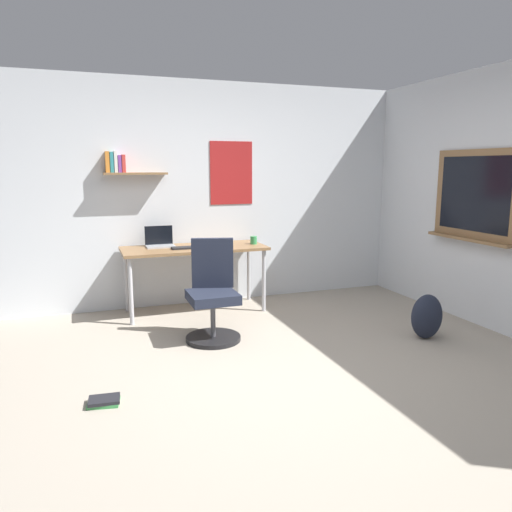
{
  "coord_description": "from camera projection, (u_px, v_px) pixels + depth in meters",
  "views": [
    {
      "loc": [
        -1.44,
        -3.26,
        1.62
      ],
      "look_at": [
        -0.0,
        0.72,
        0.85
      ],
      "focal_mm": 34.35,
      "sensor_mm": 36.0,
      "label": 1
    }
  ],
  "objects": [
    {
      "name": "ground_plane",
      "position": [
        288.0,
        379.0,
        3.79
      ],
      "size": [
        5.2,
        5.2,
        0.0
      ],
      "primitive_type": "plane",
      "color": "#9E9384",
      "rests_on": "ground"
    },
    {
      "name": "wall_back",
      "position": [
        207.0,
        194.0,
        5.82
      ],
      "size": [
        5.0,
        0.3,
        2.6
      ],
      "color": "silver",
      "rests_on": "ground"
    },
    {
      "name": "desk",
      "position": [
        194.0,
        253.0,
        5.48
      ],
      "size": [
        1.59,
        0.65,
        0.74
      ],
      "color": "olive",
      "rests_on": "ground"
    },
    {
      "name": "office_chair",
      "position": [
        213.0,
        297.0,
        4.64
      ],
      "size": [
        0.52,
        0.54,
        0.95
      ],
      "color": "black",
      "rests_on": "ground"
    },
    {
      "name": "laptop",
      "position": [
        160.0,
        242.0,
        5.48
      ],
      "size": [
        0.31,
        0.21,
        0.23
      ],
      "color": "#ADAFB5",
      "rests_on": "desk"
    },
    {
      "name": "keyboard",
      "position": [
        189.0,
        248.0,
        5.36
      ],
      "size": [
        0.37,
        0.13,
        0.02
      ],
      "primitive_type": "cube",
      "color": "black",
      "rests_on": "desk"
    },
    {
      "name": "computer_mouse",
      "position": [
        213.0,
        246.0,
        5.45
      ],
      "size": [
        0.1,
        0.06,
        0.03
      ],
      "primitive_type": "ellipsoid",
      "color": "#262628",
      "rests_on": "desk"
    },
    {
      "name": "coffee_mug",
      "position": [
        254.0,
        240.0,
        5.66
      ],
      "size": [
        0.08,
        0.08,
        0.09
      ],
      "primitive_type": "cylinder",
      "color": "#338C4C",
      "rests_on": "desk"
    },
    {
      "name": "backpack",
      "position": [
        427.0,
        316.0,
        4.67
      ],
      "size": [
        0.32,
        0.22,
        0.43
      ],
      "primitive_type": "ellipsoid",
      "color": "#1E2333",
      "rests_on": "ground"
    },
    {
      "name": "book_stack_on_floor",
      "position": [
        104.0,
        401.0,
        3.39
      ],
      "size": [
        0.23,
        0.19,
        0.05
      ],
      "color": "#3D934C",
      "rests_on": "ground"
    }
  ]
}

